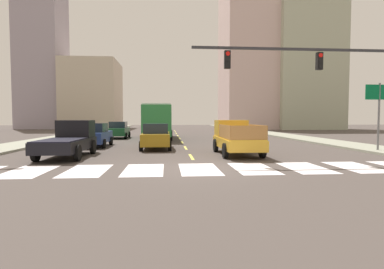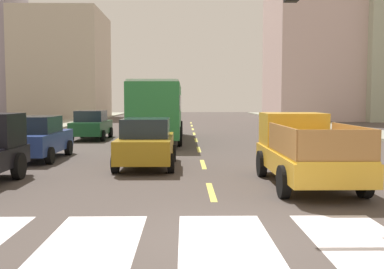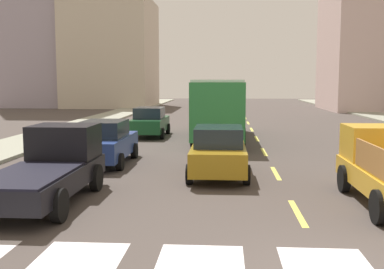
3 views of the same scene
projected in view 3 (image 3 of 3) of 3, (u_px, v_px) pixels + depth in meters
The scene contains 15 objects.
sidewalk_left at pixel (41, 138), 26.27m from camera, with size 3.23×110.00×0.15m, color gray.
lane_dash_0 at pixel (298, 213), 11.55m from camera, with size 0.16×2.40×0.01m, color #DCD051.
lane_dash_1 at pixel (276, 173), 16.50m from camera, with size 0.16×2.40×0.01m, color #DCD051.
lane_dash_2 at pixel (264, 152), 21.46m from camera, with size 0.16×2.40×0.01m, color #DCD051.
lane_dash_3 at pixel (257, 139), 26.41m from camera, with size 0.16×2.40×0.01m, color #DCD051.
lane_dash_4 at pixel (252, 130), 31.37m from camera, with size 0.16×2.40×0.01m, color #DCD051.
lane_dash_5 at pixel (248, 123), 36.32m from camera, with size 0.16×2.40×0.01m, color #DCD051.
lane_dash_6 at pixel (245, 118), 41.28m from camera, with size 0.16×2.40×0.01m, color #DCD051.
lane_dash_7 at pixel (243, 114), 46.23m from camera, with size 0.16×2.40×0.01m, color #DCD051.
pickup_dark at pixel (50, 166), 12.78m from camera, with size 2.18×5.20×1.96m.
city_bus at pixel (219, 105), 25.82m from camera, with size 2.72×10.80×3.32m.
sedan_near_right at pixel (105, 142), 18.30m from camera, with size 2.02×4.40×1.72m.
sedan_near_left at pixel (219, 151), 15.94m from camera, with size 2.02×4.40×1.72m.
sedan_far at pixel (150, 122), 27.45m from camera, with size 2.02×4.40×1.72m.
block_mid_left at pixel (112, 54), 59.12m from camera, with size 10.30×11.89×13.39m, color beige.
Camera 3 is at (-1.83, -7.41, 3.26)m, focal length 43.52 mm.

